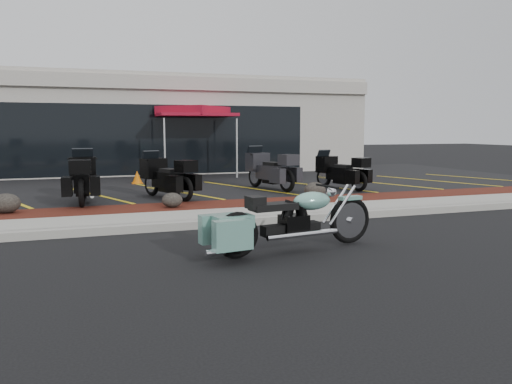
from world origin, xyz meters
name	(u,v)px	position (x,y,z in m)	size (l,w,h in m)	color
ground	(229,236)	(0.00, 0.00, 0.00)	(90.00, 90.00, 0.00)	black
curb	(217,223)	(0.00, 0.90, 0.07)	(24.00, 0.25, 0.15)	gray
sidewalk	(208,217)	(0.00, 1.60, 0.07)	(24.00, 1.20, 0.15)	gray
mulch_bed	(196,208)	(0.00, 2.80, 0.08)	(24.00, 1.20, 0.16)	#34150B
upper_lot	(162,184)	(0.00, 8.20, 0.07)	(26.00, 9.60, 0.15)	black
dealership_building	(141,127)	(0.00, 14.47, 2.01)	(18.00, 8.16, 4.00)	#A19B92
boulder_left	(6,203)	(-3.98, 2.98, 0.36)	(0.58, 0.48, 0.41)	black
boulder_mid	(172,200)	(-0.58, 2.63, 0.32)	(0.46, 0.39, 0.33)	black
boulder_right	(315,190)	(3.10, 2.99, 0.36)	(0.57, 0.48, 0.40)	black
hero_cruiser	(350,213)	(1.73, -1.21, 0.52)	(2.93, 0.74, 1.03)	#6BA697
touring_black_front	(83,173)	(-2.44, 4.88, 0.79)	(2.19, 0.84, 1.27)	black
touring_black_mid	(151,173)	(-0.76, 4.80, 0.75)	(2.05, 0.78, 1.19)	black
touring_grey	(255,166)	(2.47, 5.82, 0.78)	(2.16, 0.82, 1.25)	#29282D
touring_black_rear	(324,168)	(4.44, 5.17, 0.72)	(1.94, 0.74, 1.13)	black
traffic_cone	(137,177)	(-0.82, 8.01, 0.35)	(0.33, 0.33, 0.41)	#CF6106
popup_canopy	(194,113)	(1.50, 10.15, 2.49)	(3.03, 3.03, 2.58)	silver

